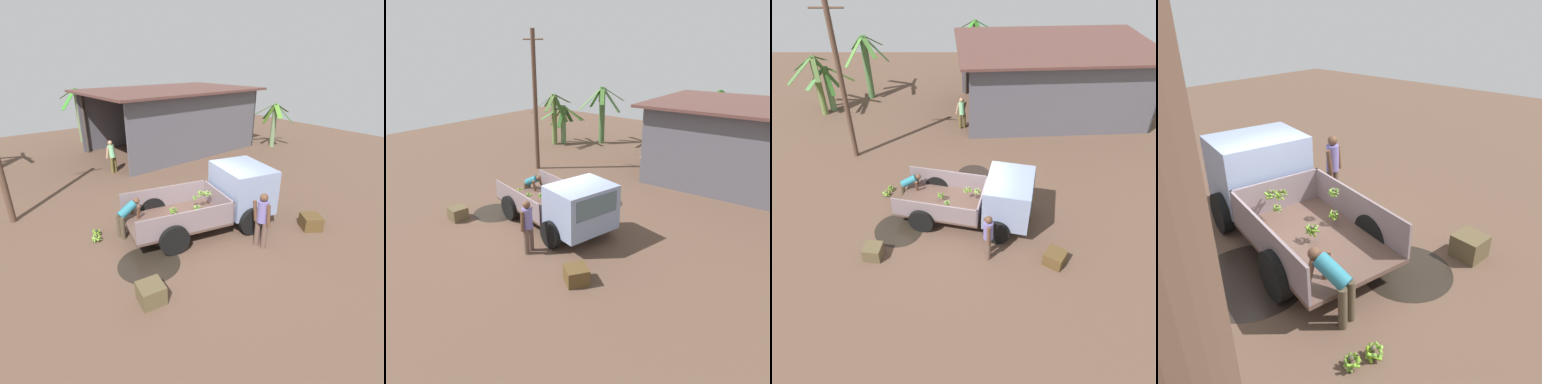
% 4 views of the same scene
% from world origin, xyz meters
% --- Properties ---
extents(ground, '(36.00, 36.00, 0.00)m').
position_xyz_m(ground, '(0.00, 0.00, 0.00)').
color(ground, brown).
extents(mud_patch_0, '(1.32, 1.32, 0.01)m').
position_xyz_m(mud_patch_0, '(0.33, 2.54, 0.00)').
color(mud_patch_0, '#2D241F').
rests_on(mud_patch_0, ground).
extents(mud_patch_1, '(1.66, 1.66, 0.01)m').
position_xyz_m(mud_patch_1, '(-2.32, -0.78, 0.00)').
color(mud_patch_1, black).
rests_on(mud_patch_1, ground).
extents(mud_patch_2, '(2.13, 2.13, 0.01)m').
position_xyz_m(mud_patch_2, '(-0.37, 1.22, 0.00)').
color(mud_patch_2, black).
rests_on(mud_patch_2, ground).
extents(cargo_truck, '(4.87, 2.94, 1.87)m').
position_xyz_m(cargo_truck, '(0.96, -0.29, 1.00)').
color(cargo_truck, brown).
rests_on(cargo_truck, ground).
extents(person_foreground_visitor, '(0.35, 0.59, 1.67)m').
position_xyz_m(person_foreground_visitor, '(0.66, -1.96, 0.93)').
color(person_foreground_visitor, brown).
rests_on(person_foreground_visitor, ground).
extents(person_worker_loading, '(0.78, 0.62, 1.13)m').
position_xyz_m(person_worker_loading, '(-2.10, 0.89, 0.69)').
color(person_worker_loading, '#4C402F').
rests_on(person_worker_loading, ground).
extents(banana_bunch_on_ground_0, '(0.27, 0.27, 0.22)m').
position_xyz_m(banana_bunch_on_ground_0, '(-2.91, 1.42, 0.12)').
color(banana_bunch_on_ground_0, '#403A2A').
rests_on(banana_bunch_on_ground_0, ground).
extents(banana_bunch_on_ground_1, '(0.29, 0.31, 0.22)m').
position_xyz_m(banana_bunch_on_ground_1, '(-3.04, 1.10, 0.12)').
color(banana_bunch_on_ground_1, brown).
rests_on(banana_bunch_on_ground_1, ground).
extents(wooden_crate_0, '(0.62, 0.62, 0.45)m').
position_xyz_m(wooden_crate_0, '(-2.93, -1.98, 0.23)').
color(wooden_crate_0, brown).
rests_on(wooden_crate_0, ground).
extents(wooden_crate_1, '(0.81, 0.81, 0.45)m').
position_xyz_m(wooden_crate_1, '(2.74, -2.25, 0.22)').
color(wooden_crate_1, '#533C1E').
rests_on(wooden_crate_1, ground).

